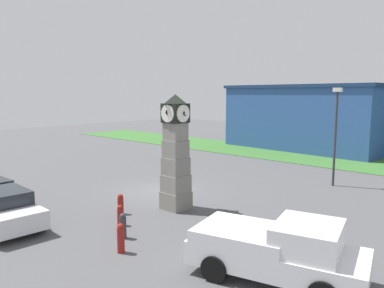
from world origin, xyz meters
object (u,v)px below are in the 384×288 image
object	(u,v)px
bollard_near_tower	(121,238)
car_by_building	(4,210)
clock_tower	(176,156)
pickup_truck	(277,249)
bollard_far_row	(120,215)
street_lamp_far_side	(336,129)
bollard_end_row	(121,204)
bollard_mid_row	(123,226)

from	to	relation	value
bollard_near_tower	car_by_building	xyz separation A→B (m)	(-5.36, -1.85, 0.26)
bollard_near_tower	car_by_building	size ratio (longest dim) A/B	0.26
car_by_building	clock_tower	bearing A→B (deg)	64.48
car_by_building	pickup_truck	xyz separation A→B (m)	(10.26, 3.88, 0.14)
clock_tower	bollard_near_tower	distance (m)	5.66
bollard_near_tower	pickup_truck	xyz separation A→B (m)	(4.90, 2.03, 0.40)
bollard_far_row	pickup_truck	world-z (taller)	pickup_truck
bollard_near_tower	street_lamp_far_side	size ratio (longest dim) A/B	0.18
bollard_end_row	bollard_mid_row	bearing A→B (deg)	-34.37
bollard_near_tower	bollard_end_row	size ratio (longest dim) A/B	1.12
clock_tower	bollard_end_row	bearing A→B (deg)	-118.77
bollard_far_row	pickup_truck	bearing A→B (deg)	3.51
pickup_truck	street_lamp_far_side	xyz separation A→B (m)	(-3.44, 12.33, 2.46)
bollard_near_tower	bollard_mid_row	xyz separation A→B (m)	(-1.01, 0.84, -0.04)
bollard_end_row	street_lamp_far_side	distance (m)	13.16
clock_tower	pickup_truck	xyz separation A→B (m)	(7.09, -2.77, -1.64)
bollard_near_tower	bollard_mid_row	bearing A→B (deg)	140.41
clock_tower	bollard_end_row	world-z (taller)	clock_tower
bollard_near_tower	bollard_far_row	distance (m)	2.75
bollard_near_tower	bollard_end_row	world-z (taller)	bollard_near_tower
bollard_end_row	bollard_near_tower	bearing A→B (deg)	-35.98
bollard_mid_row	street_lamp_far_side	world-z (taller)	street_lamp_far_side
clock_tower	bollard_mid_row	xyz separation A→B (m)	(1.18, -3.97, -2.08)
bollard_far_row	clock_tower	bearing A→B (deg)	89.19
bollard_end_row	car_by_building	xyz separation A→B (m)	(-1.91, -4.35, 0.32)
clock_tower	pickup_truck	distance (m)	7.79
bollard_mid_row	car_by_building	world-z (taller)	car_by_building
clock_tower	pickup_truck	world-z (taller)	clock_tower
bollard_mid_row	bollard_end_row	size ratio (longest dim) A/B	1.04
bollard_near_tower	car_by_building	world-z (taller)	car_by_building
street_lamp_far_side	bollard_end_row	bearing A→B (deg)	-112.47
pickup_truck	bollard_mid_row	bearing A→B (deg)	-168.58
street_lamp_far_side	clock_tower	bearing A→B (deg)	-110.86
bollard_near_tower	bollard_end_row	distance (m)	4.27
bollard_mid_row	pickup_truck	world-z (taller)	pickup_truck
car_by_building	bollard_end_row	bearing A→B (deg)	66.28
bollard_end_row	pickup_truck	distance (m)	8.38
car_by_building	street_lamp_far_side	bearing A→B (deg)	67.19
clock_tower	bollard_mid_row	distance (m)	4.63
clock_tower	car_by_building	distance (m)	7.58
car_by_building	bollard_far_row	bearing A→B (deg)	47.71
pickup_truck	bollard_end_row	bearing A→B (deg)	176.75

